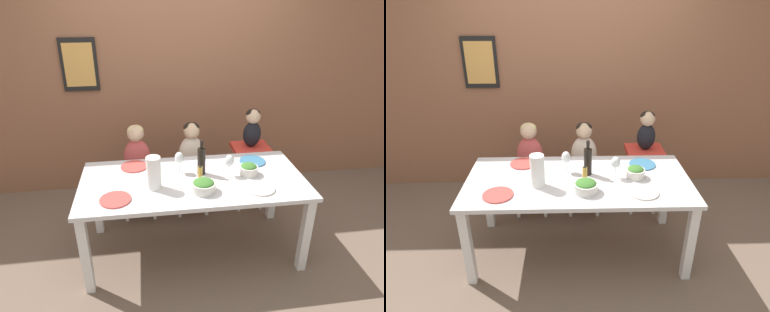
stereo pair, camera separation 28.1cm
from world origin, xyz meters
TOP-DOWN VIEW (x-y plane):
  - ground_plane at (0.00, 0.00)m, footprint 14.00×14.00m
  - wall_back at (-0.00, 1.28)m, footprint 10.00×0.09m
  - dining_table at (0.00, 0.00)m, footprint 1.85×0.87m
  - chair_far_left at (-0.47, 0.65)m, footprint 0.44×0.38m
  - chair_far_center at (0.08, 0.65)m, footprint 0.44×0.38m
  - chair_right_highchair at (0.69, 0.65)m, footprint 0.37×0.32m
  - person_child_left at (-0.47, 0.65)m, footprint 0.26×0.18m
  - person_child_center at (0.08, 0.65)m, footprint 0.26×0.18m
  - person_baby_right at (0.69, 0.65)m, footprint 0.18×0.15m
  - wine_bottle at (0.08, 0.08)m, footprint 0.07×0.07m
  - paper_towel_roll at (-0.32, -0.10)m, footprint 0.11×0.11m
  - wine_glass_near at (0.31, 0.02)m, footprint 0.08×0.08m
  - wine_glass_far at (-0.10, 0.13)m, footprint 0.08×0.08m
  - salad_bowl_large at (0.05, -0.20)m, footprint 0.19×0.19m
  - salad_bowl_small at (0.48, 0.02)m, footprint 0.16×0.16m
  - dinner_plate_front_left at (-0.62, -0.24)m, footprint 0.24×0.24m
  - dinner_plate_back_left at (-0.49, 0.29)m, footprint 0.24×0.24m
  - dinner_plate_back_right at (0.58, 0.24)m, footprint 0.24×0.24m
  - dinner_plate_front_right at (0.50, -0.23)m, footprint 0.24×0.24m
  - condiment_bottle_hot_sauce at (0.05, -0.04)m, footprint 0.04×0.04m

SIDE VIEW (x-z plane):
  - ground_plane at x=0.00m, z-range 0.00..0.00m
  - chair_far_left at x=-0.47m, z-range 0.16..0.62m
  - chair_far_center at x=0.08m, z-range 0.16..0.62m
  - chair_right_highchair at x=0.69m, z-range 0.20..0.90m
  - dining_table at x=0.00m, z-range 0.28..1.01m
  - person_child_left at x=-0.47m, z-range 0.46..0.99m
  - person_child_center at x=0.08m, z-range 0.46..0.99m
  - dinner_plate_front_left at x=-0.62m, z-range 0.73..0.74m
  - dinner_plate_back_left at x=-0.49m, z-range 0.73..0.74m
  - dinner_plate_back_right at x=0.58m, z-range 0.73..0.74m
  - dinner_plate_front_right at x=0.50m, z-range 0.73..0.74m
  - salad_bowl_small at x=0.48m, z-range 0.73..0.83m
  - salad_bowl_large at x=0.05m, z-range 0.73..0.83m
  - condiment_bottle_hot_sauce at x=0.05m, z-range 0.73..0.87m
  - wine_bottle at x=0.08m, z-range 0.70..1.01m
  - wine_glass_near at x=0.31m, z-range 0.77..0.96m
  - wine_glass_far at x=-0.10m, z-range 0.77..0.96m
  - paper_towel_roll at x=-0.32m, z-range 0.73..1.00m
  - person_baby_right at x=0.69m, z-range 0.72..1.12m
  - wall_back at x=0.00m, z-range 0.00..2.70m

